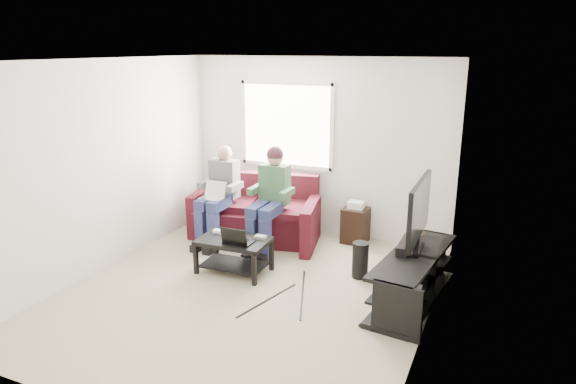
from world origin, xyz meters
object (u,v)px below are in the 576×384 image
Objects in this scene: end_table at (355,224)px; coffee_table at (234,248)px; sofa at (256,215)px; subwoofer at (360,260)px; tv at (419,212)px; tv_stand at (412,280)px.

coffee_table is at bearing -124.38° from end_table.
sofa reaches higher than end_table.
end_table is at bearing 109.43° from subwoofer.
tv reaches higher than end_table.
subwoofer reaches higher than coffee_table.
coffee_table is at bearing -174.12° from tv.
subwoofer is (1.80, -0.73, -0.11)m from sofa.
tv is 1.80× the size of end_table.
subwoofer is at bearing 159.56° from tv.
tv is at bearing -21.64° from sofa.
coffee_table is 1.99× the size of subwoofer.
subwoofer is at bearing 18.00° from coffee_table.
sofa is at bearing -164.73° from end_table.
sofa is 4.71× the size of subwoofer.
end_table reaches higher than subwoofer.
subwoofer is at bearing -22.10° from sofa.
tv reaches higher than coffee_table.
sofa is 1.46m from end_table.
sofa is 1.95m from subwoofer.
tv is at bearing 5.88° from coffee_table.
end_table is (1.09, 1.60, -0.05)m from coffee_table.
tv_stand is (2.18, 0.12, -0.07)m from coffee_table.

